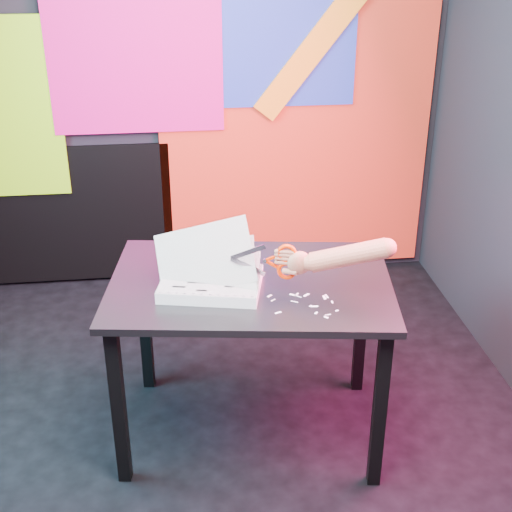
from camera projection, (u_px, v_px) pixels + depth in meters
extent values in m
cube|color=black|center=(203.00, 427.00, 3.20)|extent=(3.00, 3.00, 0.01)
cube|color=black|center=(181.00, 58.00, 3.94)|extent=(3.00, 0.01, 2.70)
cube|color=black|center=(223.00, 376.00, 1.27)|extent=(3.00, 0.01, 2.70)
cube|color=red|center=(296.00, 142.00, 4.21)|extent=(1.60, 0.02, 1.60)
cube|color=#2536A6|center=(281.00, 39.00, 3.92)|extent=(0.85, 0.02, 0.75)
cube|color=#D80D73|center=(135.00, 61.00, 3.87)|extent=(0.95, 0.02, 0.80)
cube|color=orange|center=(336.00, 19.00, 3.89)|extent=(0.91, 0.02, 1.11)
cube|color=black|center=(62.00, 216.00, 4.23)|extent=(1.30, 0.02, 0.85)
cube|color=black|center=(119.00, 407.00, 2.76)|extent=(0.06, 0.06, 0.72)
cube|color=black|center=(145.00, 321.00, 3.33)|extent=(0.06, 0.06, 0.72)
cube|color=black|center=(380.00, 410.00, 2.74)|extent=(0.06, 0.06, 0.72)
cube|color=black|center=(361.00, 324.00, 3.31)|extent=(0.06, 0.06, 0.72)
cube|color=#313133|center=(250.00, 284.00, 2.87)|extent=(1.22, 0.90, 0.03)
cube|color=white|center=(211.00, 284.00, 2.79)|extent=(0.44, 0.36, 0.05)
cube|color=silver|center=(211.00, 278.00, 2.78)|extent=(0.43, 0.36, 0.00)
cube|color=silver|center=(211.00, 277.00, 2.78)|extent=(0.42, 0.34, 0.12)
cube|color=silver|center=(208.00, 270.00, 2.78)|extent=(0.38, 0.30, 0.20)
cube|color=silver|center=(205.00, 258.00, 2.77)|extent=(0.39, 0.24, 0.29)
cylinder|color=black|center=(160.00, 292.00, 2.68)|extent=(0.01, 0.01, 0.00)
cylinder|color=black|center=(168.00, 293.00, 2.68)|extent=(0.01, 0.01, 0.00)
cylinder|color=black|center=(177.00, 293.00, 2.68)|extent=(0.01, 0.01, 0.00)
cylinder|color=black|center=(185.00, 293.00, 2.67)|extent=(0.01, 0.01, 0.00)
cylinder|color=black|center=(193.00, 294.00, 2.67)|extent=(0.01, 0.01, 0.00)
cylinder|color=black|center=(202.00, 294.00, 2.67)|extent=(0.01, 0.01, 0.00)
cylinder|color=black|center=(210.00, 295.00, 2.67)|extent=(0.01, 0.01, 0.00)
cylinder|color=black|center=(218.00, 295.00, 2.66)|extent=(0.01, 0.01, 0.00)
cylinder|color=black|center=(227.00, 295.00, 2.66)|extent=(0.01, 0.01, 0.00)
cylinder|color=black|center=(235.00, 296.00, 2.66)|extent=(0.01, 0.01, 0.00)
cylinder|color=black|center=(244.00, 296.00, 2.65)|extent=(0.01, 0.01, 0.00)
cylinder|color=black|center=(252.00, 297.00, 2.65)|extent=(0.01, 0.01, 0.00)
cylinder|color=black|center=(174.00, 262.00, 2.91)|extent=(0.01, 0.01, 0.00)
cylinder|color=black|center=(181.00, 262.00, 2.91)|extent=(0.01, 0.01, 0.00)
cylinder|color=black|center=(189.00, 262.00, 2.91)|extent=(0.01, 0.01, 0.00)
cylinder|color=black|center=(197.00, 263.00, 2.91)|extent=(0.01, 0.01, 0.00)
cylinder|color=black|center=(204.00, 263.00, 2.90)|extent=(0.01, 0.01, 0.00)
cylinder|color=black|center=(212.00, 263.00, 2.90)|extent=(0.01, 0.01, 0.00)
cylinder|color=black|center=(220.00, 264.00, 2.90)|extent=(0.01, 0.01, 0.00)
cylinder|color=black|center=(227.00, 264.00, 2.89)|extent=(0.01, 0.01, 0.00)
cylinder|color=black|center=(235.00, 264.00, 2.89)|extent=(0.01, 0.01, 0.00)
cylinder|color=black|center=(243.00, 265.00, 2.89)|extent=(0.01, 0.01, 0.00)
cylinder|color=black|center=(251.00, 265.00, 2.89)|extent=(0.01, 0.01, 0.00)
cylinder|color=black|center=(258.00, 265.00, 2.88)|extent=(0.01, 0.01, 0.00)
cube|color=black|center=(190.00, 271.00, 2.84)|extent=(0.07, 0.03, 0.00)
cube|color=black|center=(217.00, 275.00, 2.81)|extent=(0.05, 0.02, 0.00)
cube|color=black|center=(199.00, 283.00, 2.75)|extent=(0.09, 0.03, 0.00)
cube|color=black|center=(230.00, 286.00, 2.72)|extent=(0.04, 0.02, 0.00)
cube|color=black|center=(179.00, 287.00, 2.72)|extent=(0.05, 0.02, 0.00)
cube|color=black|center=(227.00, 269.00, 2.85)|extent=(0.06, 0.02, 0.00)
cube|color=black|center=(202.00, 290.00, 2.69)|extent=(0.04, 0.02, 0.00)
cube|color=#A2A5AD|center=(248.00, 252.00, 2.71)|extent=(0.14, 0.04, 0.08)
cube|color=#A2A5AD|center=(248.00, 266.00, 2.74)|extent=(0.14, 0.04, 0.08)
cylinder|color=#A2A5AD|center=(265.00, 261.00, 2.71)|extent=(0.02, 0.02, 0.01)
cube|color=#EA2700|center=(271.00, 264.00, 2.72)|extent=(0.05, 0.02, 0.03)
cube|color=#EA2700|center=(271.00, 258.00, 2.71)|extent=(0.05, 0.02, 0.03)
torus|color=#EA2700|center=(287.00, 253.00, 2.69)|extent=(0.08, 0.04, 0.08)
torus|color=#EA2700|center=(287.00, 271.00, 2.72)|extent=(0.08, 0.04, 0.08)
ellipsoid|color=#A4694E|center=(299.00, 263.00, 2.70)|extent=(0.09, 0.05, 0.10)
cylinder|color=#A4694E|center=(287.00, 263.00, 2.70)|extent=(0.07, 0.04, 0.02)
cylinder|color=#A4694E|center=(287.00, 259.00, 2.70)|extent=(0.07, 0.04, 0.02)
cylinder|color=#A4694E|center=(287.00, 255.00, 2.69)|extent=(0.06, 0.03, 0.02)
cylinder|color=#A4694E|center=(287.00, 252.00, 2.68)|extent=(0.06, 0.03, 0.02)
cylinder|color=#A4694E|center=(290.00, 272.00, 2.71)|extent=(0.06, 0.05, 0.03)
cylinder|color=#A4694E|center=(311.00, 263.00, 2.69)|extent=(0.07, 0.08, 0.06)
cylinder|color=#A4694E|center=(349.00, 255.00, 2.65)|extent=(0.31, 0.16, 0.16)
sphere|color=#A4694E|center=(387.00, 248.00, 2.61)|extent=(0.07, 0.07, 0.07)
cube|color=white|center=(270.00, 296.00, 2.75)|extent=(0.02, 0.02, 0.00)
cube|color=white|center=(297.00, 294.00, 2.76)|extent=(0.02, 0.02, 0.00)
cube|color=white|center=(316.00, 313.00, 2.64)|extent=(0.02, 0.02, 0.00)
cube|color=white|center=(324.00, 297.00, 2.74)|extent=(0.01, 0.03, 0.00)
cube|color=white|center=(328.00, 315.00, 2.62)|extent=(0.02, 0.01, 0.00)
cube|color=white|center=(314.00, 306.00, 2.68)|extent=(0.03, 0.01, 0.00)
cube|color=white|center=(295.00, 302.00, 2.71)|extent=(0.03, 0.02, 0.00)
cube|color=white|center=(306.00, 295.00, 2.76)|extent=(0.03, 0.03, 0.00)
cube|color=white|center=(273.00, 300.00, 2.72)|extent=(0.02, 0.02, 0.00)
cube|color=white|center=(332.00, 302.00, 2.71)|extent=(0.01, 0.02, 0.00)
cube|color=white|center=(327.00, 296.00, 2.75)|extent=(0.01, 0.03, 0.00)
cube|color=white|center=(337.00, 311.00, 2.65)|extent=(0.01, 0.01, 0.00)
cube|color=white|center=(298.00, 296.00, 2.75)|extent=(0.02, 0.02, 0.00)
cube|color=white|center=(293.00, 295.00, 2.76)|extent=(0.03, 0.02, 0.00)
cube|color=white|center=(310.00, 306.00, 2.68)|extent=(0.01, 0.01, 0.00)
cube|color=white|center=(278.00, 313.00, 2.64)|extent=(0.03, 0.02, 0.00)
cube|color=white|center=(326.00, 317.00, 2.61)|extent=(0.02, 0.02, 0.00)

